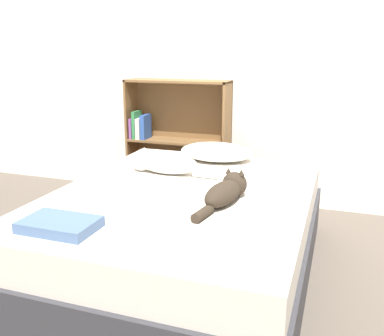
% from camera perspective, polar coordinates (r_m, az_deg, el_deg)
% --- Properties ---
extents(ground_plane, '(8.00, 8.00, 0.00)m').
position_cam_1_polar(ground_plane, '(2.70, -1.04, -13.72)').
color(ground_plane, brown).
extents(wall_back, '(8.00, 0.06, 2.50)m').
position_cam_1_polar(wall_back, '(3.75, 6.78, 14.32)').
color(wall_back, white).
rests_on(wall_back, ground_plane).
extents(bed, '(1.46, 1.93, 0.53)m').
position_cam_1_polar(bed, '(2.58, -1.07, -8.69)').
color(bed, '#333338').
rests_on(bed, ground_plane).
extents(pillow, '(0.54, 0.36, 0.13)m').
position_cam_1_polar(pillow, '(3.16, 3.24, 2.17)').
color(pillow, white).
rests_on(pillow, bed).
extents(cat_light, '(0.64, 0.19, 0.16)m').
position_cam_1_polar(cat_light, '(2.83, -3.74, 0.68)').
color(cat_light, white).
rests_on(cat_light, bed).
extents(cat_dark, '(0.20, 0.52, 0.16)m').
position_cam_1_polar(cat_dark, '(2.30, 4.58, -3.08)').
color(cat_dark, '#33281E').
rests_on(cat_dark, bed).
extents(bookshelf, '(0.92, 0.26, 1.07)m').
position_cam_1_polar(bookshelf, '(3.87, -2.08, 3.92)').
color(bookshelf, brown).
rests_on(bookshelf, ground_plane).
extents(blanket_fold, '(0.34, 0.22, 0.05)m').
position_cam_1_polar(blanket_fold, '(2.05, -17.24, -7.22)').
color(blanket_fold, '#4C668E').
rests_on(blanket_fold, bed).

